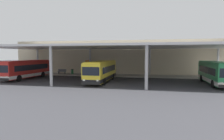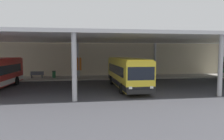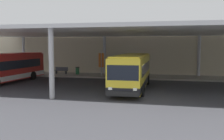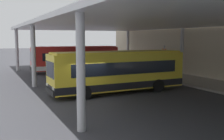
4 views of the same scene
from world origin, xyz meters
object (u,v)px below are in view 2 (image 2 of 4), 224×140
Objects in this scene: bench_waiting at (37,75)px; trash_bin at (54,74)px; banner_sign at (79,65)px; bus_second_bay at (127,72)px.

trash_bin is at bearing -0.77° from bench_waiting.
banner_sign reaches higher than bench_waiting.
bench_waiting is 6.10m from banner_sign.
bench_waiting is 2.34m from trash_bin.
bus_second_bay is 3.30× the size of banner_sign.
bench_waiting is at bearing 171.53° from banner_sign.
bus_second_bay is 14.20m from bench_waiting.
bench_waiting is at bearing 140.91° from bus_second_bay.
banner_sign is (5.89, -0.88, 1.32)m from bench_waiting.
bus_second_bay reaches higher than bench_waiting.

